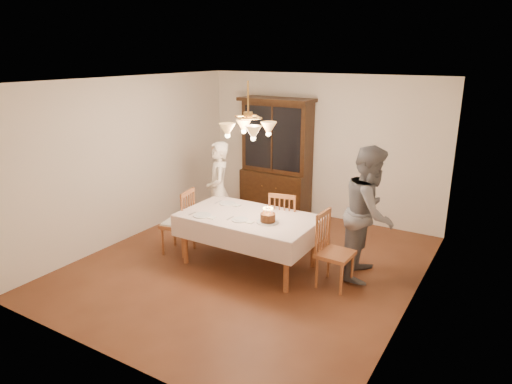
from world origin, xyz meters
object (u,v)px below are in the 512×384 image
Objects in this scene: birthday_cake at (268,218)px; elderly_woman at (219,191)px; dining_table at (249,220)px; chair_far_side at (285,226)px; china_hutch at (276,158)px.

elderly_woman is at bearing 151.48° from birthday_cake.
dining_table is 1.90× the size of chair_far_side.
elderly_woman reaches higher than birthday_cake.
birthday_cake is at bearing 21.55° from elderly_woman.
elderly_woman is 1.51m from birthday_cake.
china_hutch reaches higher than dining_table.
birthday_cake is (1.15, -2.35, -0.23)m from china_hutch.
chair_far_side is at bearing 49.33° from elderly_woman.
chair_far_side is 1.28m from elderly_woman.
elderly_woman is (-0.96, 0.63, 0.12)m from dining_table.
dining_table is at bearing 165.35° from birthday_cake.
china_hutch is 7.20× the size of birthday_cake.
chair_far_side is at bearing -57.40° from china_hutch.
chair_far_side is 0.80m from birthday_cake.
chair_far_side is (0.26, 0.61, -0.24)m from dining_table.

